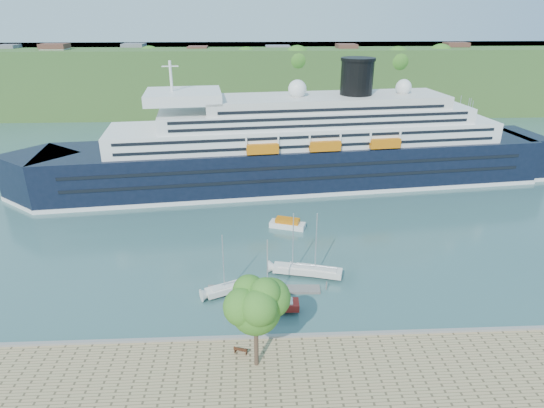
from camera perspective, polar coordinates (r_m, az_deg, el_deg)
The scene contains 12 objects.
ground at distance 57.03m, azimuth -1.14°, elevation -17.06°, with size 400.00×400.00×0.00m, color #2E5250.
far_hillside at distance 190.19m, azimuth -2.52°, elevation 15.61°, with size 400.00×50.00×24.00m, color #2D5823.
quay_coping at distance 56.14m, azimuth -1.14°, elevation -16.30°, with size 220.00×0.50×0.30m, color slate.
cruise_ship at distance 100.78m, azimuth 3.10°, elevation 9.95°, with size 123.62×18.00×27.76m, color black, non-canonical shape.
park_bench at distance 53.99m, azimuth -3.93°, elevation -17.74°, with size 1.61×0.66×1.03m, color #452513, non-canonical shape.
promenade_tree at distance 49.13m, azimuth -2.05°, elevation -14.33°, with size 7.15×7.15×11.85m, color #2C691B, non-canonical shape.
floating_pontoon at distance 65.84m, azimuth -1.03°, elevation -10.67°, with size 16.04×1.96×0.36m, color slate, non-canonical shape.
sailboat_white_near at distance 63.13m, azimuth -5.69°, elevation -7.78°, with size 6.95×1.93×8.98m, color silver, non-canonical shape.
sailboat_red at distance 59.00m, azimuth -0.03°, elevation -9.35°, with size 7.92×2.20×10.23m, color maroon, non-canonical shape.
sailboat_white_far at distance 66.70m, azimuth 5.98°, elevation -5.51°, with size 7.71×2.14×9.96m, color silver, non-canonical shape.
tender_launch at distance 83.31m, azimuth 1.95°, elevation -2.41°, with size 6.52×2.23×1.80m, color #C7660B, non-canonical shape.
sailboat_extra at distance 67.07m, azimuth 3.08°, elevation -5.36°, with size 7.50×2.08×9.69m, color silver, non-canonical shape.
Camera 1 is at (-1.01, -43.56, 36.79)m, focal length 30.00 mm.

